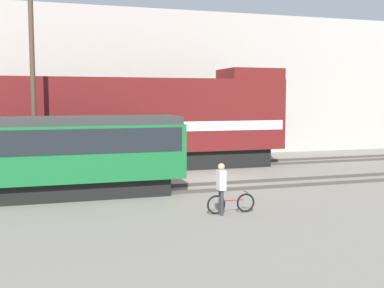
{
  "coord_description": "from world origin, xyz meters",
  "views": [
    {
      "loc": [
        -7.41,
        -20.51,
        3.78
      ],
      "look_at": [
        -1.26,
        -0.77,
        1.8
      ],
      "focal_mm": 45.0,
      "sensor_mm": 36.0,
      "label": 1
    }
  ],
  "objects_px": {
    "freight_locomotive": "(115,122)",
    "streetcar": "(60,152)",
    "bicycle": "(231,204)",
    "utility_pole_center": "(33,75)",
    "person": "(221,184)"
  },
  "relations": [
    {
      "from": "streetcar",
      "to": "person",
      "type": "distance_m",
      "value": 6.61
    },
    {
      "from": "freight_locomotive",
      "to": "streetcar",
      "type": "distance_m",
      "value": 7.03
    },
    {
      "from": "freight_locomotive",
      "to": "streetcar",
      "type": "bearing_deg",
      "value": -115.49
    },
    {
      "from": "freight_locomotive",
      "to": "utility_pole_center",
      "type": "relative_size",
      "value": 1.94
    },
    {
      "from": "person",
      "to": "utility_pole_center",
      "type": "distance_m",
      "value": 10.24
    },
    {
      "from": "utility_pole_center",
      "to": "streetcar",
      "type": "bearing_deg",
      "value": -73.39
    },
    {
      "from": "bicycle",
      "to": "utility_pole_center",
      "type": "xyz_separation_m",
      "value": [
        -6.2,
        7.43,
        4.44
      ]
    },
    {
      "from": "person",
      "to": "utility_pole_center",
      "type": "relative_size",
      "value": 0.18
    },
    {
      "from": "freight_locomotive",
      "to": "person",
      "type": "bearing_deg",
      "value": -80.23
    },
    {
      "from": "streetcar",
      "to": "bicycle",
      "type": "bearing_deg",
      "value": -39.15
    },
    {
      "from": "freight_locomotive",
      "to": "bicycle",
      "type": "xyz_separation_m",
      "value": [
        2.25,
        -10.59,
        -2.2
      ]
    },
    {
      "from": "freight_locomotive",
      "to": "bicycle",
      "type": "bearing_deg",
      "value": -77.98
    },
    {
      "from": "bicycle",
      "to": "utility_pole_center",
      "type": "distance_m",
      "value": 10.65
    },
    {
      "from": "freight_locomotive",
      "to": "streetcar",
      "type": "xyz_separation_m",
      "value": [
        -3.01,
        -6.3,
        -0.76
      ]
    },
    {
      "from": "freight_locomotive",
      "to": "streetcar",
      "type": "height_order",
      "value": "freight_locomotive"
    }
  ]
}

